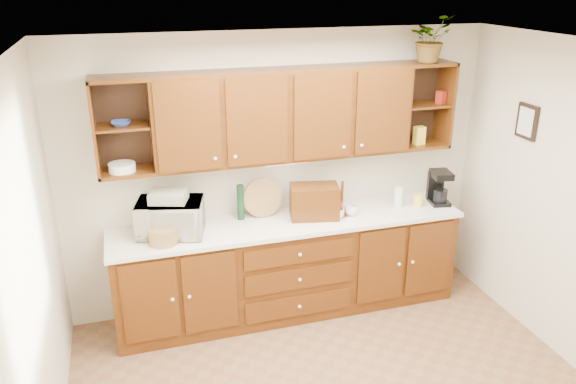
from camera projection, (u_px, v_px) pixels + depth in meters
ceiling at (363, 56)px, 3.23m from camera, size 4.00×4.00×0.00m
back_wall at (280, 172)px, 5.26m from camera, size 4.00×0.00×4.00m
left_wall at (25, 305)px, 3.16m from camera, size 0.00×3.50×3.50m
base_cabinets at (289, 267)px, 5.30m from camera, size 3.20×0.60×0.90m
countertop at (289, 222)px, 5.12m from camera, size 3.24×0.64×0.04m
upper_cabinets at (286, 114)px, 4.90m from camera, size 3.20×0.33×0.80m
undercabinet_light at (286, 162)px, 5.01m from camera, size 0.40×0.05×0.02m
framed_picture at (527, 122)px, 4.84m from camera, size 0.03×0.24×0.30m
wicker_basket at (163, 236)px, 4.66m from camera, size 0.25×0.25×0.14m
microwave at (170, 218)px, 4.79m from camera, size 0.63×0.50×0.31m
towel_stack at (169, 196)px, 4.72m from camera, size 0.36×0.31×0.09m
wine_bottle at (241, 202)px, 5.08m from camera, size 0.08×0.08×0.33m
woven_tray at (263, 215)px, 5.21m from camera, size 0.37×0.11×0.36m
bread_box at (314, 202)px, 5.14m from camera, size 0.48×0.36×0.31m
mug_tree at (341, 210)px, 5.21m from camera, size 0.30×0.30×0.34m
canister_red at (337, 209)px, 5.18m from camera, size 0.14×0.14×0.15m
canister_white at (398, 197)px, 5.38m from camera, size 0.09×0.09×0.20m
canister_yellow at (418, 201)px, 5.41m from camera, size 0.12×0.12×0.11m
coffee_maker at (439, 187)px, 5.46m from camera, size 0.22×0.26×0.33m
bowl_stack at (121, 124)px, 4.50m from camera, size 0.16×0.16×0.04m
plate_stack at (122, 167)px, 4.61m from camera, size 0.26×0.26×0.07m
pantry_box_yellow at (419, 135)px, 5.33m from camera, size 0.10×0.08×0.17m
pantry_box_red at (441, 97)px, 5.25m from camera, size 0.10×0.10×0.12m
potted_plant at (430, 39)px, 5.01m from camera, size 0.45×0.42×0.42m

